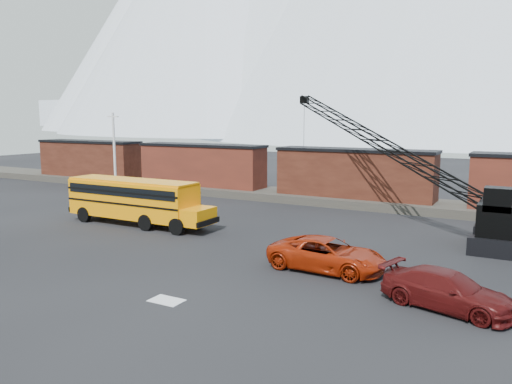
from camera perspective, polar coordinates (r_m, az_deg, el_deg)
ground at (r=24.68m, az=-5.15°, el=-9.19°), size 160.00×160.00×0.00m
gravel_berm at (r=44.07m, az=11.11°, el=-0.99°), size 120.00×5.00×0.70m
boxcar_west_far at (r=61.54m, az=-18.50°, el=3.64°), size 13.70×3.10×4.17m
boxcar_west_near at (r=50.94m, az=-6.21°, el=3.12°), size 13.70×3.10×4.17m
boxcar_mid at (r=43.75m, az=11.20°, el=2.13°), size 13.70×3.10×4.17m
utility_pole at (r=52.92m, az=-15.88°, el=4.55°), size 1.40×0.24×8.00m
snow_patch at (r=21.37m, az=-10.18°, el=-12.11°), size 1.40×0.90×0.02m
school_bus at (r=36.00m, az=-13.54°, el=-0.84°), size 11.65×2.65×3.19m
red_pickup at (r=25.00m, az=8.14°, el=-7.07°), size 5.96×2.96×1.62m
maroon_suv at (r=21.36m, az=21.03°, el=-10.44°), size 5.57×3.37×1.51m
crawler_crane at (r=37.76m, az=13.80°, el=5.57°), size 21.50×13.65×9.61m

